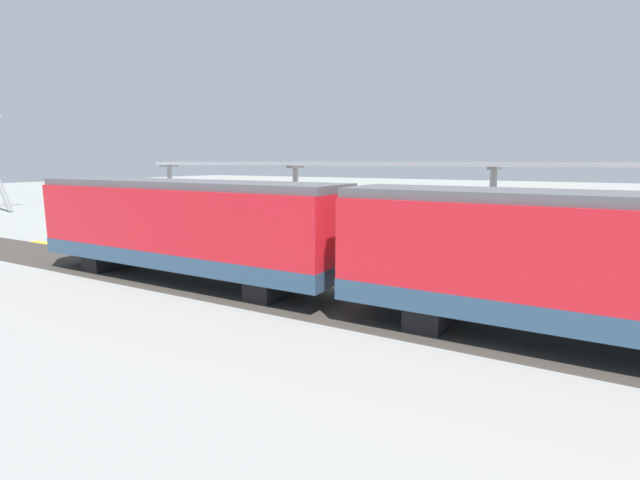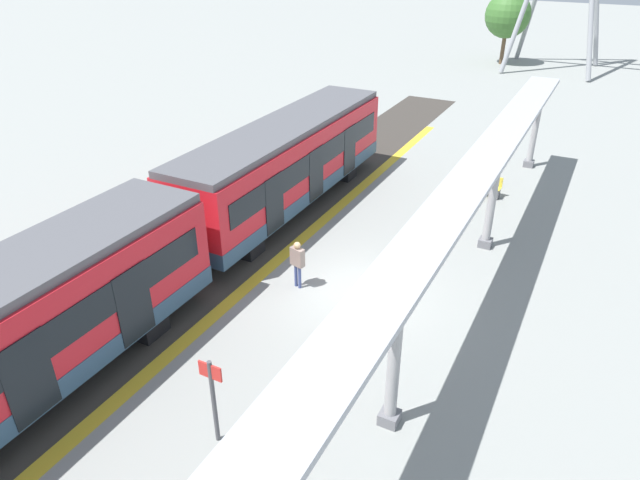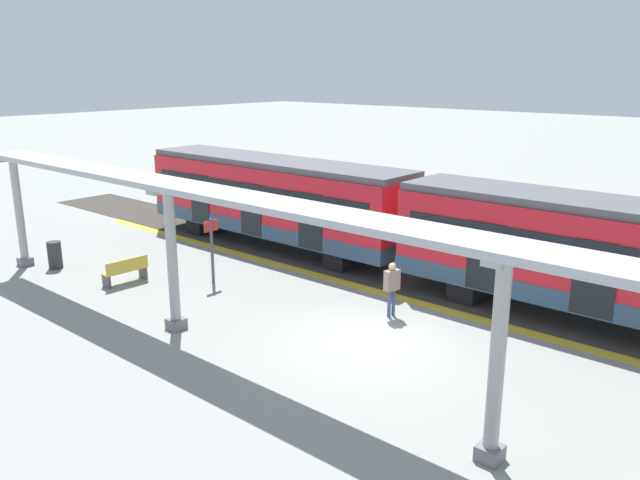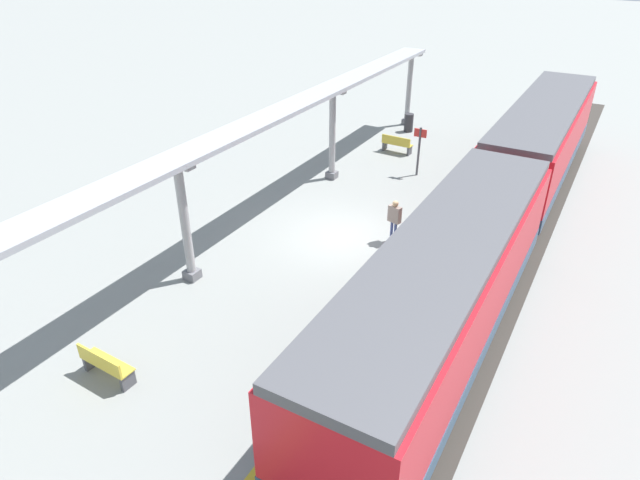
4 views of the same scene
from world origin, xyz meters
TOP-DOWN VIEW (x-y plane):
  - ground_plane at (0.00, 0.00)m, footprint 176.00×176.00m
  - tactile_edge_strip at (-3.12, 0.00)m, footprint 0.44×34.40m
  - trackbed at (-4.94, 0.00)m, footprint 3.20×46.40m
  - train_far_carriage at (-4.93, 4.25)m, footprint 2.65×12.10m
  - canopy_pillar_second at (2.89, -4.53)m, footprint 1.10×0.44m
  - canopy_pillar_third at (2.89, 4.69)m, footprint 1.10×0.44m
  - canopy_pillar_fourth at (2.89, 13.41)m, footprint 1.10×0.44m
  - canopy_beam at (2.89, 0.02)m, footprint 1.20×27.58m
  - bench_mid_platform at (1.72, 9.13)m, footprint 1.51×0.49m
  - platform_info_sign at (-0.27, -6.73)m, footprint 0.56×0.10m
  - passenger_waiting_near_edge at (-1.70, -0.62)m, footprint 0.50×0.32m
  - tree_left_background at (-3.29, 36.59)m, footprint 3.60×3.60m

SIDE VIEW (x-z plane):
  - ground_plane at x=0.00m, z-range 0.00..0.00m
  - trackbed at x=-4.94m, z-range 0.00..0.01m
  - tactile_edge_strip at x=-3.12m, z-range 0.00..0.01m
  - bench_mid_platform at x=1.72m, z-range 0.01..0.87m
  - passenger_waiting_near_edge at x=-1.70m, z-range 0.20..1.79m
  - platform_info_sign at x=-0.27m, z-range 0.23..2.43m
  - train_far_carriage at x=-4.93m, z-range 0.09..3.57m
  - canopy_pillar_second at x=2.89m, z-range 0.03..3.94m
  - canopy_pillar_third at x=2.89m, z-range 0.03..3.94m
  - canopy_pillar_fourth at x=2.89m, z-range 0.03..3.94m
  - tree_left_background at x=-3.29m, z-range 1.00..6.64m
  - canopy_beam at x=2.89m, z-range 3.91..4.07m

